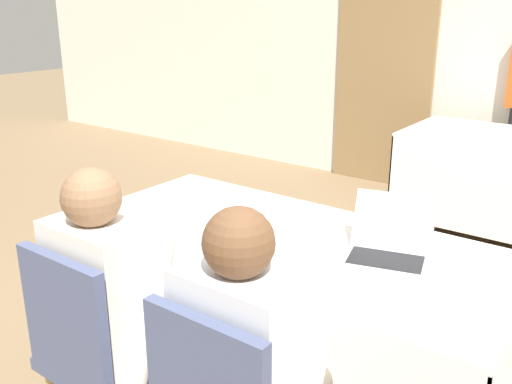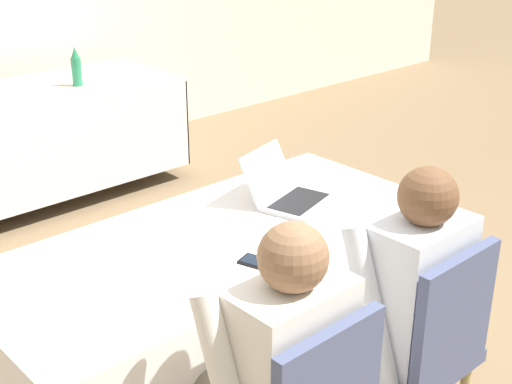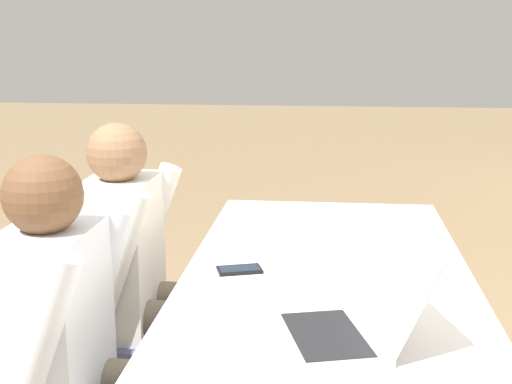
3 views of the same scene
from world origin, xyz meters
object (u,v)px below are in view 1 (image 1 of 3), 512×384
object	(u,v)px
person_white_shirt	(256,358)
person_checkered_shirt	(119,298)
cell_phone	(241,255)
laptop	(388,249)
chair_near_left	(100,349)

from	to	relation	value
person_white_shirt	person_checkered_shirt	bearing A→B (deg)	0.00
cell_phone	person_checkered_shirt	world-z (taller)	person_checkered_shirt
person_checkered_shirt	person_white_shirt	world-z (taller)	same
laptop	cell_phone	xyz separation A→B (m)	(-0.45, -0.30, -0.04)
cell_phone	person_white_shirt	world-z (taller)	person_white_shirt
laptop	cell_phone	distance (m)	0.55
cell_phone	person_checkered_shirt	size ratio (longest dim) A/B	0.13
chair_near_left	person_white_shirt	world-z (taller)	person_white_shirt
person_checkered_shirt	cell_phone	bearing A→B (deg)	-126.84
cell_phone	person_checkered_shirt	bearing A→B (deg)	-144.66
laptop	person_white_shirt	xyz separation A→B (m)	(-0.11, -0.67, -0.14)
laptop	person_checkered_shirt	distance (m)	1.00
cell_phone	person_white_shirt	size ratio (longest dim) A/B	0.13
laptop	chair_near_left	xyz separation A→B (m)	(-0.73, -0.77, -0.30)
chair_near_left	person_checkered_shirt	world-z (taller)	person_checkered_shirt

